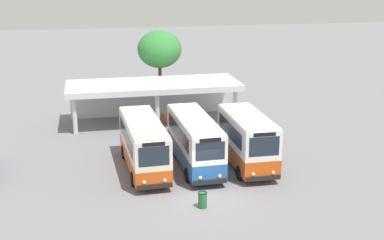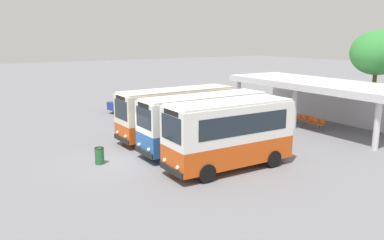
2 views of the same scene
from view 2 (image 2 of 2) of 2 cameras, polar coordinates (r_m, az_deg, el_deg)
The scene contains 14 objects.
ground_plane at distance 21.28m, azimuth -10.51°, elevation -6.15°, with size 180.00×180.00×0.00m, color slate.
city_bus_nearest_orange at distance 25.41m, azimuth -2.19°, elevation 1.29°, with size 2.49×8.13×3.30m.
city_bus_second_in_row at distance 22.61m, azimuth 1.89°, elevation -0.04°, with size 2.37×8.06×3.32m.
city_bus_middle_cream at distance 19.54m, azimuth 5.49°, elevation -1.79°, with size 2.41×6.78×3.49m.
parked_car_flank at distance 35.40m, azimuth -8.69°, elevation 2.61°, with size 2.76×4.62×1.62m.
terminal_canopy at distance 31.02m, azimuth 18.55°, elevation 4.16°, with size 14.29×5.37×3.40m.
waiting_chair_end_by_column at distance 31.12m, azimuth 14.30°, elevation 0.49°, with size 0.44×0.44×0.86m.
waiting_chair_second_from_end at distance 30.74m, azimuth 15.15°, elevation 0.30°, with size 0.44×0.44×0.86m.
waiting_chair_middle_seat at distance 30.40m, azimuth 16.07°, elevation 0.12°, with size 0.44×0.44×0.86m.
waiting_chair_fourth_seat at distance 30.03m, azimuth 16.94°, elevation -0.08°, with size 0.44×0.44×0.86m.
waiting_chair_fifth_seat at distance 29.55m, azimuth 17.65°, elevation -0.31°, with size 0.44×0.44×0.86m.
waiting_chair_far_end_seat at distance 29.19m, azimuth 18.55°, elevation -0.52°, with size 0.44×0.44×0.86m.
roadside_tree_behind_canopy at distance 33.67m, azimuth 25.63°, elevation 8.88°, with size 4.05×4.05×7.13m.
litter_bin_apron at distance 21.12m, azimuth -13.48°, elevation -5.12°, with size 0.49×0.49×0.90m.
Camera 2 is at (18.90, -7.19, 6.60)m, focal length 36.19 mm.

